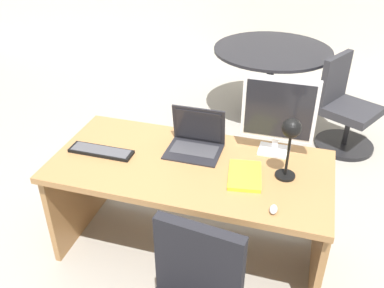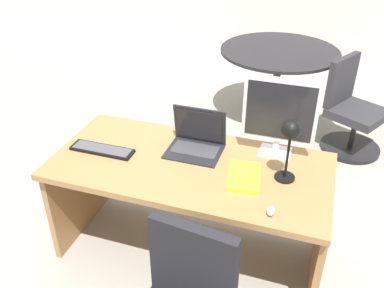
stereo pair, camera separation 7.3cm
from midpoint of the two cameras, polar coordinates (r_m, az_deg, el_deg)
name	(u,v)px [view 2 (the right image)]	position (r m, az deg, el deg)	size (l,w,h in m)	color
ground	(238,145)	(4.23, 6.77, -0.08)	(12.00, 12.00, 0.00)	gray
desk	(192,185)	(2.76, 0.80, -5.61)	(1.73, 0.83, 0.74)	#9E7042
monitor	(280,113)	(2.62, 12.65, 4.13)	(0.46, 0.16, 0.51)	silver
laptop	(197,136)	(2.73, 1.49, 1.03)	(0.35, 0.28, 0.27)	black
keyboard	(102,150)	(2.77, -11.38, -0.76)	(0.42, 0.12, 0.02)	black
mouse	(271,211)	(2.27, 11.59, -8.93)	(0.04, 0.07, 0.03)	#B7BABF
desk_lamp	(290,137)	(2.37, 14.05, 0.86)	(0.12, 0.14, 0.40)	black
book	(244,177)	(2.50, 7.90, -4.42)	(0.23, 0.32, 0.02)	yellow
meeting_table	(278,67)	(4.58, 12.06, 10.23)	(1.22, 1.22, 0.77)	black
meeting_chair_near	(351,115)	(4.28, 21.24, 3.70)	(0.64, 0.62, 0.89)	black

